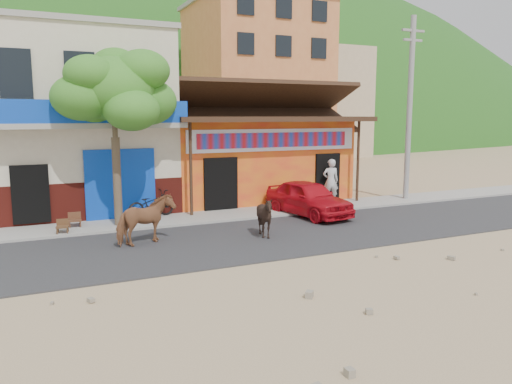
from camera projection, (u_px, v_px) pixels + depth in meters
ground at (324, 255)px, 13.90m from camera, size 120.00×120.00×0.00m
road at (282, 235)px, 16.14m from camera, size 60.00×5.00×0.04m
sidewalk at (240, 214)px, 19.27m from camera, size 60.00×2.00×0.12m
dance_club at (245, 159)px, 23.42m from camera, size 8.00×6.00×3.60m
cafe_building at (75, 124)px, 20.05m from camera, size 7.00×6.00×7.00m
apartment_front at (255, 87)px, 38.25m from camera, size 9.00×9.00×12.00m
apartment_rear at (315, 103)px, 47.52m from camera, size 8.00×8.00×10.00m
hillside at (73, 61)px, 74.84m from camera, size 100.00×40.00×24.00m
tree at (115, 137)px, 16.71m from camera, size 3.00×3.00×6.00m
utility_pole at (409, 109)px, 22.06m from camera, size 0.24×0.24×8.00m
cow_tan at (145, 220)px, 14.77m from camera, size 1.90×1.34×1.47m
cow_dark at (265, 217)px, 15.66m from camera, size 1.58×1.55×1.31m
red_car at (308, 198)px, 19.07m from camera, size 2.15×4.17×1.36m
scooter at (151, 204)px, 18.32m from camera, size 2.04×1.25×1.01m
pedestrian at (331, 181)px, 21.47m from camera, size 0.79×0.63×1.88m
cafe_chair_left at (62, 221)px, 15.91m from camera, size 0.43×0.43×0.81m
cafe_chair_right at (74, 214)px, 16.80m from camera, size 0.44×0.44×0.90m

